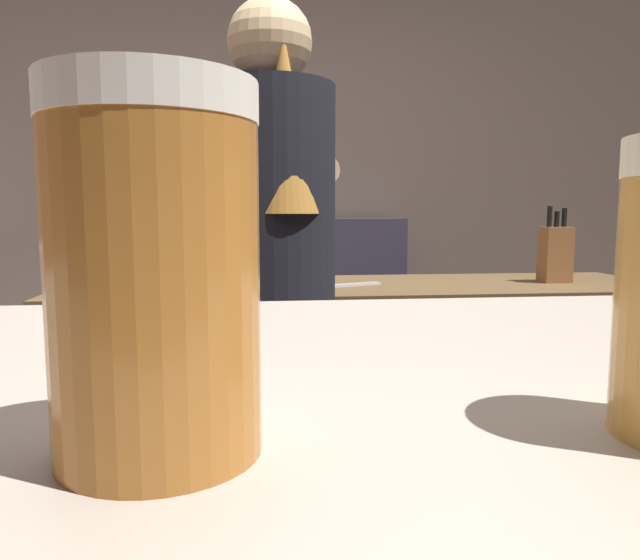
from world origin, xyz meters
name	(u,v)px	position (x,y,z in m)	size (l,w,h in m)	color
wall_back	(261,180)	(0.00, 2.20, 1.35)	(5.20, 0.10, 2.70)	brown
prep_counter	(366,407)	(0.35, 0.58, 0.45)	(2.10, 0.60, 0.90)	brown
back_shelf	(317,314)	(0.31, 1.92, 0.56)	(0.98, 0.36, 1.12)	#343243
bartender	(272,276)	(0.00, 0.13, 0.98)	(0.50, 0.56, 1.70)	#2A2E3E
knife_block	(555,253)	(1.04, 0.56, 1.01)	(0.10, 0.08, 0.27)	brown
mixing_bowl	(159,280)	(-0.36, 0.54, 0.93)	(0.21, 0.21, 0.06)	#CA513B
chefs_knife	(349,285)	(0.28, 0.53, 0.90)	(0.24, 0.03, 0.01)	silver
pint_glass_far	(156,273)	(-0.09, -1.20, 1.13)	(0.08, 0.08, 0.15)	#B06C2C
bottle_vinegar	(253,205)	(-0.05, 1.90, 1.20)	(0.06, 0.06, 0.19)	red
bottle_olive_oil	(289,203)	(0.15, 1.93, 1.21)	(0.06, 0.06, 0.22)	#C7C279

